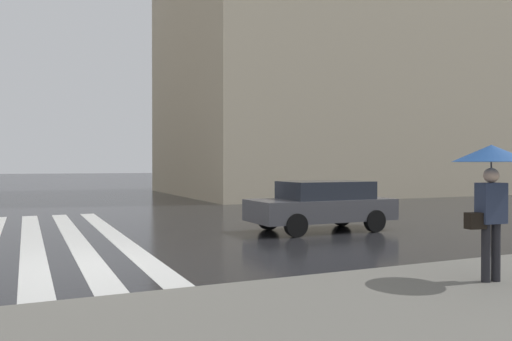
{
  "coord_description": "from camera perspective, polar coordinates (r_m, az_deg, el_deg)",
  "views": [
    {
      "loc": [
        -9.96,
        1.17,
        1.87
      ],
      "look_at": [
        2.8,
        -4.59,
        1.72
      ],
      "focal_mm": 35.93,
      "sensor_mm": 36.0,
      "label": 1
    }
  ],
  "objects": [
    {
      "name": "haussmann_block_corner",
      "position": [
        36.42,
        7.65,
        15.87
      ],
      "size": [
        14.74,
        20.24,
        23.39
      ],
      "color": "beige",
      "rests_on": "ground_plane"
    },
    {
      "name": "ground_plane",
      "position": [
        10.2,
        -17.56,
        -9.99
      ],
      "size": [
        220.0,
        220.0,
        0.0
      ],
      "primitive_type": "plane",
      "color": "black"
    },
    {
      "name": "pedestrian_with_floral_umbrella",
      "position": [
        8.3,
        24.68,
        0.12
      ],
      "size": [
        1.11,
        1.11,
        2.02
      ],
      "color": "#2D3851",
      "rests_on": "sidewalk_pavement"
    },
    {
      "name": "car_dark_grey",
      "position": [
        14.68,
        7.36,
        -3.75
      ],
      "size": [
        1.85,
        4.1,
        1.41
      ],
      "color": "#4C4C51",
      "rests_on": "ground_plane"
    },
    {
      "name": "zebra_crossing",
      "position": [
        14.08,
        -23.69,
        -7.06
      ],
      "size": [
        13.0,
        4.5,
        0.01
      ],
      "color": "silver",
      "rests_on": "ground_plane"
    }
  ]
}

